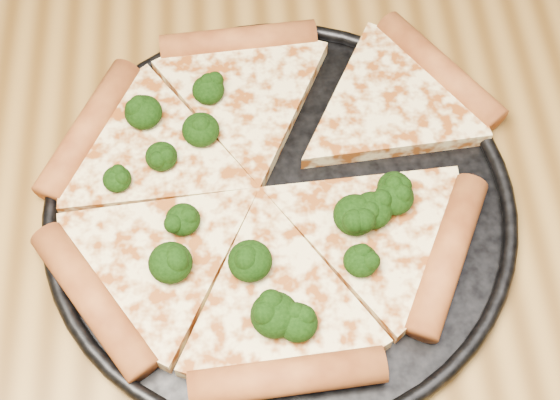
{
  "coord_description": "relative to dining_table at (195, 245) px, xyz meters",
  "views": [
    {
      "loc": [
        0.06,
        -0.35,
        1.34
      ],
      "look_at": [
        0.08,
        -0.02,
        0.77
      ],
      "focal_mm": 51.19,
      "sensor_mm": 36.0,
      "label": 1
    }
  ],
  "objects": [
    {
      "name": "pizza",
      "position": [
        0.07,
        -0.0,
        0.11
      ],
      "size": [
        0.41,
        0.37,
        0.03
      ],
      "rotation": [
        0.0,
        0.0,
        0.07
      ],
      "color": "#FFE39C",
      "rests_on": "pizza_pan"
    },
    {
      "name": "dining_table",
      "position": [
        0.0,
        0.0,
        0.0
      ],
      "size": [
        1.2,
        0.9,
        0.75
      ],
      "color": "olive",
      "rests_on": "ground"
    },
    {
      "name": "pizza_pan",
      "position": [
        0.08,
        -0.02,
        0.1
      ],
      "size": [
        0.4,
        0.4,
        0.02
      ],
      "color": "black",
      "rests_on": "dining_table"
    },
    {
      "name": "broccoli_florets",
      "position": [
        0.07,
        -0.04,
        0.12
      ],
      "size": [
        0.25,
        0.25,
        0.03
      ],
      "color": "black",
      "rests_on": "pizza"
    }
  ]
}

